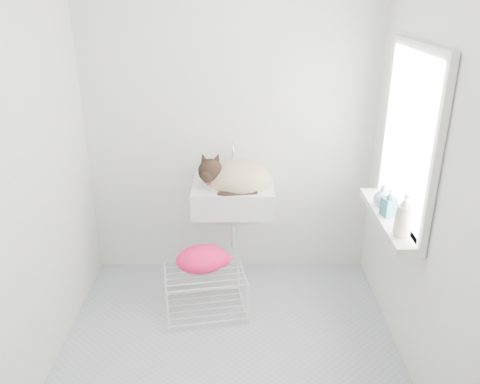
{
  "coord_description": "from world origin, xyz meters",
  "views": [
    {
      "loc": [
        0.06,
        -2.57,
        2.18
      ],
      "look_at": [
        0.07,
        0.5,
        0.88
      ],
      "focal_mm": 36.43,
      "sensor_mm": 36.0,
      "label": 1
    }
  ],
  "objects_px": {
    "wire_rack": "(205,293)",
    "bottle_c": "(381,206)",
    "sink": "(233,183)",
    "bottle_b": "(388,215)",
    "bottle_a": "(401,236)",
    "cat": "(234,179)"
  },
  "relations": [
    {
      "from": "bottle_a",
      "to": "bottle_b",
      "type": "relative_size",
      "value": 1.26
    },
    {
      "from": "bottle_b",
      "to": "bottle_c",
      "type": "distance_m",
      "value": 0.15
    },
    {
      "from": "sink",
      "to": "bottle_a",
      "type": "xyz_separation_m",
      "value": [
        0.98,
        -0.82,
        0.0
      ]
    },
    {
      "from": "wire_rack",
      "to": "bottle_c",
      "type": "bearing_deg",
      "value": -1.2
    },
    {
      "from": "wire_rack",
      "to": "bottle_c",
      "type": "xyz_separation_m",
      "value": [
        1.18,
        -0.02,
        0.7
      ]
    },
    {
      "from": "sink",
      "to": "bottle_a",
      "type": "distance_m",
      "value": 1.28
    },
    {
      "from": "wire_rack",
      "to": "bottle_a",
      "type": "xyz_separation_m",
      "value": [
        1.18,
        -0.44,
        0.7
      ]
    },
    {
      "from": "bottle_a",
      "to": "wire_rack",
      "type": "bearing_deg",
      "value": 159.56
    },
    {
      "from": "cat",
      "to": "bottle_b",
      "type": "xyz_separation_m",
      "value": [
        0.97,
        -0.53,
        -0.04
      ]
    },
    {
      "from": "cat",
      "to": "wire_rack",
      "type": "height_order",
      "value": "cat"
    },
    {
      "from": "sink",
      "to": "bottle_b",
      "type": "relative_size",
      "value": 3.34
    },
    {
      "from": "cat",
      "to": "wire_rack",
      "type": "bearing_deg",
      "value": -113.05
    },
    {
      "from": "cat",
      "to": "wire_rack",
      "type": "xyz_separation_m",
      "value": [
        -0.21,
        -0.36,
        -0.74
      ]
    },
    {
      "from": "sink",
      "to": "bottle_a",
      "type": "bearing_deg",
      "value": -39.94
    },
    {
      "from": "cat",
      "to": "bottle_a",
      "type": "xyz_separation_m",
      "value": [
        0.97,
        -0.8,
        -0.04
      ]
    },
    {
      "from": "cat",
      "to": "bottle_a",
      "type": "relative_size",
      "value": 2.44
    },
    {
      "from": "bottle_a",
      "to": "bottle_c",
      "type": "relative_size",
      "value": 1.52
    },
    {
      "from": "sink",
      "to": "bottle_b",
      "type": "height_order",
      "value": "sink"
    },
    {
      "from": "bottle_c",
      "to": "cat",
      "type": "bearing_deg",
      "value": 158.25
    },
    {
      "from": "cat",
      "to": "bottle_b",
      "type": "bearing_deg",
      "value": -21.77
    },
    {
      "from": "wire_rack",
      "to": "bottle_b",
      "type": "distance_m",
      "value": 1.38
    },
    {
      "from": "wire_rack",
      "to": "bottle_c",
      "type": "height_order",
      "value": "bottle_c"
    }
  ]
}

